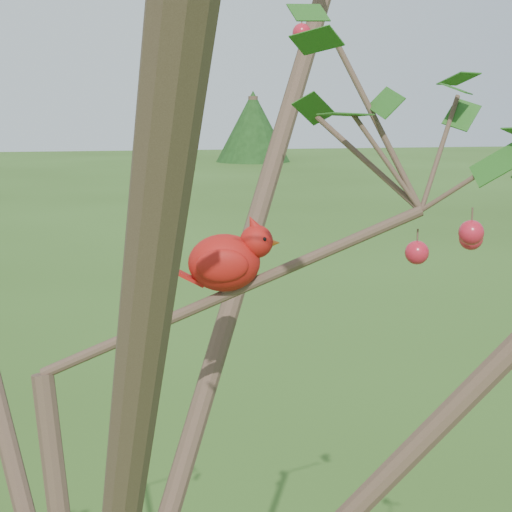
{
  "coord_description": "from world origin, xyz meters",
  "views": [
    {
      "loc": [
        0.06,
        -1.11,
        2.37
      ],
      "look_at": [
        0.29,
        0.07,
        2.13
      ],
      "focal_mm": 55.0,
      "sensor_mm": 36.0,
      "label": 1
    }
  ],
  "objects": [
    {
      "name": "cardinal",
      "position": [
        0.24,
        0.08,
        2.13
      ],
      "size": [
        0.19,
        0.1,
        0.13
      ],
      "rotation": [
        0.0,
        0.0,
        -0.11
      ],
      "color": "#B61B0F",
      "rests_on": "ground"
    },
    {
      "name": "crabapple_tree",
      "position": [
        0.03,
        -0.02,
        2.12
      ],
      "size": [
        2.35,
        2.05,
        2.95
      ],
      "color": "#443124",
      "rests_on": "ground"
    }
  ]
}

